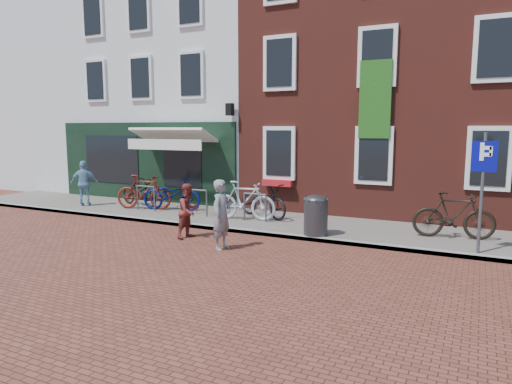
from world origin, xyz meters
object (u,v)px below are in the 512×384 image
at_px(parking_sign, 483,175).
at_px(bicycle_3, 244,201).
at_px(woman, 222,215).
at_px(bicycle_1, 144,192).
at_px(bicycle_2, 172,194).
at_px(boy, 189,211).
at_px(bicycle_0, 139,191).
at_px(litter_bin, 316,213).
at_px(cafe_person, 84,183).
at_px(bicycle_4, 263,200).
at_px(bicycle_5, 454,215).

bearing_deg(parking_sign, bicycle_3, 170.92).
height_order(woman, bicycle_1, woman).
distance_m(parking_sign, bicycle_2, 9.34).
bearing_deg(boy, woman, -104.33).
distance_m(woman, bicycle_0, 6.32).
xyz_separation_m(bicycle_0, bicycle_3, (4.41, -0.57, 0.06)).
relative_size(bicycle_0, bicycle_2, 1.00).
distance_m(litter_bin, cafe_person, 8.71).
bearing_deg(bicycle_2, parking_sign, -113.35).
bearing_deg(boy, bicycle_3, -0.77).
xyz_separation_m(parking_sign, woman, (-5.34, -1.84, -0.99)).
bearing_deg(bicycle_4, parking_sign, -82.54).
bearing_deg(bicycle_5, parking_sign, -164.03).
relative_size(parking_sign, bicycle_0, 1.32).
distance_m(litter_bin, bicycle_5, 3.35).
xyz_separation_m(boy, bicycle_5, (6.11, 2.46, -0.02)).
xyz_separation_m(bicycle_0, bicycle_2, (1.50, -0.17, 0.00)).
bearing_deg(parking_sign, boy, -169.63).
bearing_deg(parking_sign, bicycle_2, 171.32).
bearing_deg(cafe_person, litter_bin, 139.50).
height_order(boy, bicycle_4, boy).
distance_m(woman, bicycle_5, 5.67).
height_order(bicycle_1, bicycle_2, bicycle_1).
bearing_deg(litter_bin, bicycle_3, 159.69).
bearing_deg(bicycle_3, bicycle_4, -39.79).
height_order(litter_bin, woman, woman).
distance_m(cafe_person, bicycle_1, 2.33).
xyz_separation_m(bicycle_1, bicycle_3, (3.85, -0.13, 0.00)).
height_order(cafe_person, bicycle_5, cafe_person).
bearing_deg(parking_sign, bicycle_4, 164.92).
bearing_deg(bicycle_3, litter_bin, -120.32).
bearing_deg(bicycle_3, parking_sign, -109.09).
bearing_deg(bicycle_0, bicycle_4, -73.28).
distance_m(bicycle_0, bicycle_1, 0.71).
distance_m(parking_sign, cafe_person, 12.45).
bearing_deg(bicycle_0, bicycle_1, -111.42).
bearing_deg(bicycle_1, boy, -139.97).
relative_size(boy, bicycle_4, 0.71).
bearing_deg(cafe_person, bicycle_1, 153.36).
xyz_separation_m(parking_sign, bicycle_2, (-9.16, 1.40, -1.19)).
distance_m(bicycle_4, bicycle_5, 5.35).
distance_m(litter_bin, bicycle_1, 6.48).
height_order(litter_bin, bicycle_1, bicycle_1).
height_order(parking_sign, bicycle_1, parking_sign).
relative_size(litter_bin, parking_sign, 0.42).
xyz_separation_m(parking_sign, bicycle_0, (-10.66, 1.57, -1.19)).
relative_size(litter_bin, bicycle_3, 0.58).
height_order(woman, boy, woman).
relative_size(bicycle_1, bicycle_3, 1.00).
distance_m(woman, bicycle_4, 3.48).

